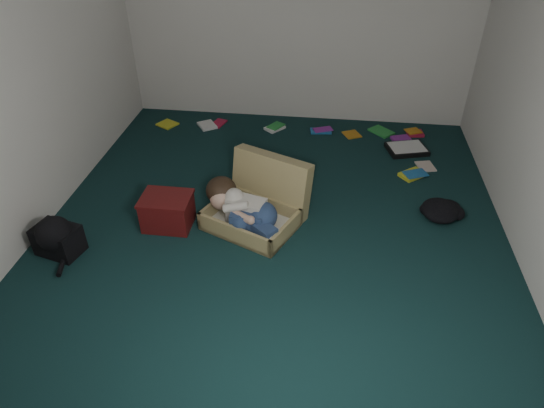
# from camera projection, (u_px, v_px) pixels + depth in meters

# --- Properties ---
(floor) EXTENTS (4.50, 4.50, 0.00)m
(floor) POSITION_uv_depth(u_px,v_px,m) (274.00, 226.00, 4.27)
(floor) COLOR black
(floor) RESTS_ON ground
(wall_back) EXTENTS (4.50, 0.00, 4.50)m
(wall_back) POSITION_uv_depth(u_px,v_px,m) (300.00, 8.00, 5.33)
(wall_back) COLOR white
(wall_back) RESTS_ON ground
(wall_front) EXTENTS (4.50, 0.00, 4.50)m
(wall_front) POSITION_uv_depth(u_px,v_px,m) (196.00, 328.00, 1.70)
(wall_front) COLOR white
(wall_front) RESTS_ON ground
(wall_left) EXTENTS (0.00, 4.50, 4.50)m
(wall_left) POSITION_uv_depth(u_px,v_px,m) (17.00, 73.00, 3.72)
(wall_left) COLOR white
(wall_left) RESTS_ON ground
(suitcase) EXTENTS (0.98, 0.97, 0.55)m
(suitcase) POSITION_uv_depth(u_px,v_px,m) (259.00, 203.00, 4.27)
(suitcase) COLOR tan
(suitcase) RESTS_ON floor
(person) EXTENTS (0.71, 0.62, 0.34)m
(person) POSITION_uv_depth(u_px,v_px,m) (243.00, 208.00, 4.14)
(person) COLOR beige
(person) RESTS_ON suitcase
(maroon_bin) EXTENTS (0.43, 0.34, 0.30)m
(maroon_bin) POSITION_uv_depth(u_px,v_px,m) (168.00, 211.00, 4.20)
(maroon_bin) COLOR #4E1010
(maroon_bin) RESTS_ON floor
(backpack) EXTENTS (0.51, 0.45, 0.26)m
(backpack) POSITION_uv_depth(u_px,v_px,m) (58.00, 239.00, 3.92)
(backpack) COLOR black
(backpack) RESTS_ON floor
(clothing_pile) EXTENTS (0.46, 0.41, 0.12)m
(clothing_pile) POSITION_uv_depth(u_px,v_px,m) (451.00, 211.00, 4.35)
(clothing_pile) COLOR black
(clothing_pile) RESTS_ON floor
(paper_tray) EXTENTS (0.49, 0.41, 0.06)m
(paper_tray) POSITION_uv_depth(u_px,v_px,m) (407.00, 149.00, 5.35)
(paper_tray) COLOR black
(paper_tray) RESTS_ON floor
(book_scatter) EXTENTS (3.21, 1.20, 0.02)m
(book_scatter) POSITION_uv_depth(u_px,v_px,m) (322.00, 137.00, 5.62)
(book_scatter) COLOR yellow
(book_scatter) RESTS_ON floor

